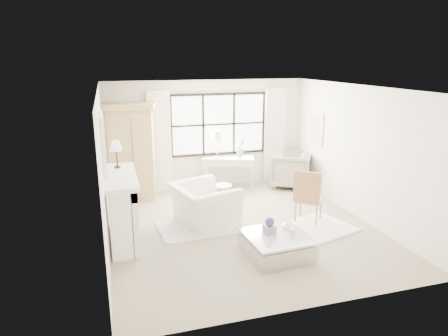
% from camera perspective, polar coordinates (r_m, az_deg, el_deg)
% --- Properties ---
extents(floor, '(5.50, 5.50, 0.00)m').
position_cam_1_polar(floor, '(7.94, 2.49, -8.42)').
color(floor, tan).
rests_on(floor, ground).
extents(ceiling, '(5.50, 5.50, 0.00)m').
position_cam_1_polar(ceiling, '(7.28, 2.74, 11.41)').
color(ceiling, white).
rests_on(ceiling, ground).
extents(wall_back, '(5.00, 0.00, 5.00)m').
position_cam_1_polar(wall_back, '(10.07, -2.45, 4.80)').
color(wall_back, white).
rests_on(wall_back, ground).
extents(wall_front, '(5.00, 0.00, 5.00)m').
position_cam_1_polar(wall_front, '(5.10, 12.68, -6.38)').
color(wall_front, beige).
rests_on(wall_front, ground).
extents(wall_left, '(0.00, 5.50, 5.50)m').
position_cam_1_polar(wall_left, '(7.11, -16.82, -0.39)').
color(wall_left, silver).
rests_on(wall_left, ground).
extents(wall_right, '(0.00, 5.50, 5.50)m').
position_cam_1_polar(wall_right, '(8.62, 18.56, 2.16)').
color(wall_right, white).
rests_on(wall_right, ground).
extents(window_pane, '(2.40, 0.02, 1.50)m').
position_cam_1_polar(window_pane, '(10.09, -0.78, 6.26)').
color(window_pane, white).
rests_on(window_pane, wall_back).
extents(window_frame, '(2.50, 0.04, 1.50)m').
position_cam_1_polar(window_frame, '(10.08, -0.76, 6.26)').
color(window_frame, black).
rests_on(window_frame, wall_back).
extents(curtain_rod, '(3.30, 0.04, 0.04)m').
position_cam_1_polar(curtain_rod, '(9.93, -0.70, 11.17)').
color(curtain_rod, '#C39344').
rests_on(curtain_rod, wall_back).
extents(curtain_left, '(0.55, 0.10, 2.47)m').
position_cam_1_polar(curtain_left, '(9.79, -9.15, 3.61)').
color(curtain_left, white).
rests_on(curtain_left, ground).
extents(curtain_right, '(0.55, 0.10, 2.47)m').
position_cam_1_polar(curtain_right, '(10.57, 7.23, 4.56)').
color(curtain_right, silver).
rests_on(curtain_right, ground).
extents(fireplace, '(0.58, 1.66, 1.26)m').
position_cam_1_polar(fireplace, '(7.33, -14.62, -5.55)').
color(fireplace, white).
rests_on(fireplace, ground).
extents(mirror_frame, '(0.05, 1.15, 0.95)m').
position_cam_1_polar(mirror_frame, '(7.00, -16.88, 3.48)').
color(mirror_frame, white).
rests_on(mirror_frame, wall_left).
extents(mirror_glass, '(0.02, 1.00, 0.80)m').
position_cam_1_polar(mirror_glass, '(7.00, -16.64, 3.50)').
color(mirror_glass, silver).
rests_on(mirror_glass, wall_left).
extents(art_frame, '(0.04, 0.62, 0.82)m').
position_cam_1_polar(art_frame, '(9.97, 13.01, 5.47)').
color(art_frame, white).
rests_on(art_frame, wall_right).
extents(art_canvas, '(0.01, 0.52, 0.72)m').
position_cam_1_polar(art_canvas, '(9.96, 12.91, 5.47)').
color(art_canvas, beige).
rests_on(art_canvas, wall_right).
extents(mantel_lamp, '(0.22, 0.22, 0.51)m').
position_cam_1_polar(mantel_lamp, '(7.50, -15.18, 2.93)').
color(mantel_lamp, black).
rests_on(mantel_lamp, fireplace).
extents(armoire, '(1.23, 0.89, 2.24)m').
position_cam_1_polar(armoire, '(9.46, -13.01, 2.40)').
color(armoire, tan).
rests_on(armoire, floor).
extents(console_table, '(1.38, 0.86, 0.80)m').
position_cam_1_polar(console_table, '(10.13, 0.56, -0.65)').
color(console_table, silver).
rests_on(console_table, floor).
extents(console_lamp, '(0.28, 0.28, 0.69)m').
position_cam_1_polar(console_lamp, '(9.83, -0.97, 4.58)').
color(console_lamp, '#AB7A3B').
rests_on(console_lamp, console_table).
extents(orchid_plant, '(0.29, 0.25, 0.46)m').
position_cam_1_polar(orchid_plant, '(10.06, 2.42, 2.92)').
color(orchid_plant, '#627D53').
rests_on(orchid_plant, console_table).
extents(side_table, '(0.40, 0.40, 0.51)m').
position_cam_1_polar(side_table, '(8.86, -0.14, -3.52)').
color(side_table, silver).
rests_on(side_table, floor).
extents(rug_left, '(1.58, 1.16, 0.03)m').
position_cam_1_polar(rug_left, '(7.90, -3.71, -8.45)').
color(rug_left, silver).
rests_on(rug_left, floor).
extents(rug_right, '(1.75, 1.50, 0.03)m').
position_cam_1_polar(rug_right, '(8.01, 12.59, -8.47)').
color(rug_right, white).
rests_on(rug_right, floor).
extents(club_armchair, '(1.37, 1.48, 0.80)m').
position_cam_1_polar(club_armchair, '(7.95, -2.92, -5.27)').
color(club_armchair, white).
rests_on(club_armchair, floor).
extents(wingback_chair, '(1.36, 1.35, 0.90)m').
position_cam_1_polar(wingback_chair, '(10.38, 9.49, -0.18)').
color(wingback_chair, gray).
rests_on(wingback_chair, floor).
extents(french_chair, '(0.68, 0.68, 1.08)m').
position_cam_1_polar(french_chair, '(8.26, 11.93, -5.47)').
color(french_chair, '#AF7849').
rests_on(french_chair, floor).
extents(coffee_table, '(1.06, 1.06, 0.38)m').
position_cam_1_polar(coffee_table, '(6.84, 7.51, -10.98)').
color(coffee_table, silver).
rests_on(coffee_table, floor).
extents(planter_box, '(0.18, 0.18, 0.13)m').
position_cam_1_polar(planter_box, '(6.77, 6.51, -8.74)').
color(planter_box, slate).
rests_on(planter_box, coffee_table).
extents(planter_flowers, '(0.15, 0.15, 0.15)m').
position_cam_1_polar(planter_flowers, '(6.72, 6.55, -7.63)').
color(planter_flowers, '#4D2967').
rests_on(planter_flowers, planter_box).
extents(pillar_candle, '(0.09, 0.09, 0.12)m').
position_cam_1_polar(pillar_candle, '(6.74, 9.68, -9.05)').
color(pillar_candle, beige).
rests_on(pillar_candle, coffee_table).
extents(coffee_vase, '(0.16, 0.16, 0.15)m').
position_cam_1_polar(coffee_vase, '(6.97, 8.82, -8.04)').
color(coffee_vase, silver).
rests_on(coffee_vase, coffee_table).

